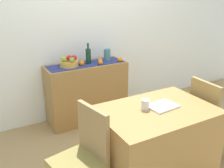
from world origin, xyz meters
TOP-DOWN VIEW (x-y plane):
  - ground_plane at (0.00, 0.00)m, footprint 6.40×6.40m
  - room_wall_rear at (0.00, 1.18)m, footprint 6.40×0.06m
  - sideboard_console at (-0.19, 0.92)m, footprint 1.13×0.42m
  - table_runner at (-0.19, 0.92)m, footprint 1.06×0.32m
  - fruit_bowl at (-0.43, 0.92)m, footprint 0.24×0.24m
  - apple_rear at (-0.42, 0.84)m, footprint 0.07×0.07m
  - apple_front at (-0.50, 0.92)m, footprint 0.07×0.07m
  - apple_right at (-0.43, 0.93)m, footprint 0.08×0.08m
  - apple_left at (-0.35, 0.93)m, footprint 0.07×0.07m
  - wine_bottle at (-0.15, 0.92)m, footprint 0.07×0.07m
  - ceramic_vase at (0.14, 0.92)m, footprint 0.09×0.09m
  - orange_loose_far at (0.01, 0.88)m, footprint 0.07×0.07m
  - orange_loose_end at (0.28, 0.80)m, footprint 0.07×0.07m
  - orange_loose_mid at (-0.27, 0.89)m, footprint 0.07×0.07m
  - orange_loose_near_bowl at (-0.03, 0.80)m, footprint 0.07×0.07m
  - dining_table at (-0.09, -0.51)m, footprint 1.11×0.77m
  - open_book at (-0.01, -0.49)m, footprint 0.30×0.23m
  - coffee_cup at (-0.19, -0.46)m, footprint 0.08×0.08m
  - chair_by_corner at (0.73, -0.51)m, footprint 0.41×0.41m

SIDE VIEW (x-z plane):
  - ground_plane at x=0.00m, z-range -0.02..0.00m
  - chair_by_corner at x=0.73m, z-range -0.18..0.72m
  - dining_table at x=-0.09m, z-range 0.00..0.74m
  - sideboard_console at x=-0.19m, z-range 0.00..0.84m
  - open_book at x=-0.01m, z-range 0.74..0.76m
  - coffee_cup at x=-0.19m, z-range 0.74..0.84m
  - table_runner at x=-0.19m, z-range 0.84..0.85m
  - orange_loose_end at x=0.28m, z-range 0.84..0.91m
  - orange_loose_near_bowl at x=-0.03m, z-range 0.84..0.91m
  - orange_loose_far at x=0.01m, z-range 0.84..0.91m
  - orange_loose_mid at x=-0.27m, z-range 0.84..0.91m
  - fruit_bowl at x=-0.43m, z-range 0.85..0.92m
  - ceramic_vase at x=0.14m, z-range 0.84..1.02m
  - apple_rear at x=-0.42m, z-range 0.92..0.99m
  - wine_bottle at x=-0.15m, z-range 0.81..1.10m
  - apple_left at x=-0.35m, z-range 0.92..0.99m
  - apple_front at x=-0.50m, z-range 0.92..0.99m
  - apple_right at x=-0.43m, z-range 0.92..1.00m
  - room_wall_rear at x=0.00m, z-range 0.00..2.70m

